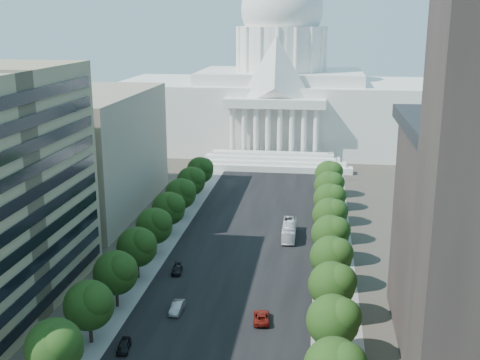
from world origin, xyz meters
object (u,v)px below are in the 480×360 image
at_px(car_red, 261,317).
at_px(car_dark_a, 124,346).
at_px(car_silver, 177,307).
at_px(city_bus, 289,230).
at_px(car_dark_b, 177,270).

bearing_deg(car_red, car_dark_a, 24.94).
bearing_deg(car_red, car_silver, -11.42).
xyz_separation_m(car_red, city_bus, (2.26, 39.69, 0.94)).
distance_m(car_dark_a, car_silver, 13.80).
distance_m(car_dark_b, city_bus, 30.41).
relative_size(car_dark_b, city_bus, 0.38).
xyz_separation_m(car_dark_a, city_bus, (21.58, 51.11, 0.97)).
distance_m(car_silver, city_bus, 41.69).
height_order(car_red, car_dark_b, car_red).
bearing_deg(car_dark_a, car_red, 22.75).
xyz_separation_m(car_dark_a, car_silver, (5.00, 12.86, 0.08)).
bearing_deg(car_red, car_dark_b, -49.06).
xyz_separation_m(car_dark_a, car_red, (19.32, 11.42, 0.03)).
bearing_deg(car_silver, car_dark_b, 105.04).
xyz_separation_m(car_dark_a, car_dark_b, (1.21, 28.55, -0.06)).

